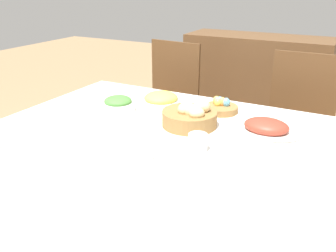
# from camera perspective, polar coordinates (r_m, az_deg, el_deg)

# --- Properties ---
(ground_plane) EXTENTS (12.00, 12.00, 0.00)m
(ground_plane) POSITION_cam_1_polar(r_m,az_deg,el_deg) (2.12, 0.30, -19.25)
(ground_plane) COLOR #937551
(dining_table) EXTENTS (1.63, 1.05, 0.75)m
(dining_table) POSITION_cam_1_polar(r_m,az_deg,el_deg) (1.89, 0.32, -10.73)
(dining_table) COLOR white
(dining_table) RESTS_ON ground
(chair_far_left) EXTENTS (0.46, 0.46, 0.99)m
(chair_far_left) POSITION_cam_1_polar(r_m,az_deg,el_deg) (2.70, -0.20, 3.17)
(chair_far_left) COLOR brown
(chair_far_left) RESTS_ON ground
(chair_far_right) EXTENTS (0.43, 0.43, 0.99)m
(chair_far_right) POSITION_cam_1_polar(r_m,az_deg,el_deg) (2.44, 19.81, -0.44)
(chair_far_right) COLOR brown
(chair_far_right) RESTS_ON ground
(sideboard) EXTENTS (1.18, 0.44, 0.98)m
(sideboard) POSITION_cam_1_polar(r_m,az_deg,el_deg) (3.22, 13.53, 5.26)
(sideboard) COLOR brown
(sideboard) RESTS_ON ground
(bread_basket) EXTENTS (0.27, 0.27, 0.13)m
(bread_basket) POSITION_cam_1_polar(r_m,az_deg,el_deg) (1.71, 3.59, 1.60)
(bread_basket) COLOR olive
(bread_basket) RESTS_ON dining_table
(egg_basket) EXTENTS (0.18, 0.18, 0.08)m
(egg_basket) POSITION_cam_1_polar(r_m,az_deg,el_deg) (1.93, 8.46, 3.07)
(egg_basket) COLOR olive
(egg_basket) RESTS_ON dining_table
(ham_platter) EXTENTS (0.32, 0.22, 0.07)m
(ham_platter) POSITION_cam_1_polar(r_m,az_deg,el_deg) (1.71, 15.49, -0.21)
(ham_platter) COLOR white
(ham_platter) RESTS_ON dining_table
(green_salad_bowl) EXTENTS (0.17, 0.17, 0.08)m
(green_salad_bowl) POSITION_cam_1_polar(r_m,az_deg,el_deg) (1.93, -8.00, 3.50)
(green_salad_bowl) COLOR white
(green_salad_bowl) RESTS_ON dining_table
(pineapple_bowl) EXTENTS (0.22, 0.22, 0.09)m
(pineapple_bowl) POSITION_cam_1_polar(r_m,az_deg,el_deg) (1.96, -1.13, 4.07)
(pineapple_bowl) COLOR silver
(pineapple_bowl) RESTS_ON dining_table
(dinner_plate) EXTENTS (0.26, 0.26, 0.01)m
(dinner_plate) POSITION_cam_1_polar(r_m,az_deg,el_deg) (1.46, -6.92, -4.32)
(dinner_plate) COLOR white
(dinner_plate) RESTS_ON dining_table
(fork) EXTENTS (0.02, 0.17, 0.00)m
(fork) POSITION_cam_1_polar(r_m,az_deg,el_deg) (1.55, -11.62, -3.15)
(fork) COLOR #B7B7BC
(fork) RESTS_ON dining_table
(knife) EXTENTS (0.02, 0.17, 0.00)m
(knife) POSITION_cam_1_polar(r_m,az_deg,el_deg) (1.39, -1.65, -5.77)
(knife) COLOR #B7B7BC
(knife) RESTS_ON dining_table
(spoon) EXTENTS (0.02, 0.17, 0.00)m
(spoon) POSITION_cam_1_polar(r_m,az_deg,el_deg) (1.38, -0.56, -6.05)
(spoon) COLOR #B7B7BC
(spoon) RESTS_ON dining_table
(drinking_cup) EXTENTS (0.08, 0.08, 0.08)m
(drinking_cup) POSITION_cam_1_polar(r_m,az_deg,el_deg) (1.47, 4.79, -2.66)
(drinking_cup) COLOR silver
(drinking_cup) RESTS_ON dining_table
(butter_dish) EXTENTS (0.12, 0.08, 0.03)m
(butter_dish) POSITION_cam_1_polar(r_m,az_deg,el_deg) (1.78, -10.97, 0.88)
(butter_dish) COLOR white
(butter_dish) RESTS_ON dining_table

